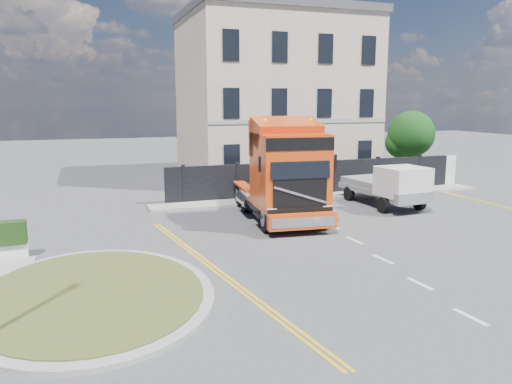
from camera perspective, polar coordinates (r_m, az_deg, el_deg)
name	(u,v)px	position (r m, az deg, el deg)	size (l,w,h in m)	color
ground	(282,245)	(19.21, 2.95, -6.07)	(120.00, 120.00, 0.00)	#424244
traffic_island	(91,294)	(15.03, -18.32, -11.02)	(6.80, 6.80, 0.17)	gray
hoarding_fence	(327,177)	(29.69, 8.13, 1.66)	(18.80, 0.25, 2.00)	black
georgian_building	(273,96)	(35.98, 1.95, 10.88)	(12.30, 10.30, 12.80)	#B9A793
tree	(409,136)	(36.22, 17.05, 6.12)	(3.20, 3.20, 4.80)	#382619
pavement_far	(325,196)	(28.81, 7.92, -0.49)	(20.00, 1.60, 0.12)	gray
truck	(284,177)	(22.44, 3.27, 1.69)	(3.60, 7.90, 4.59)	black
flatbed_pickup	(395,186)	(26.26, 15.58, 0.70)	(2.50, 5.50, 2.23)	slate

